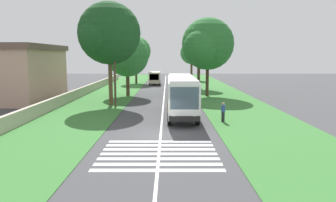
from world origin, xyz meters
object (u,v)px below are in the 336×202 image
Objects in this scene: roadside_tree_right_2 at (206,45)px; roadside_tree_left_0 at (135,52)px; roadside_tree_right_1 at (191,53)px; pedestrian at (223,112)px; roadside_tree_left_2 at (108,35)px; roadside_tree_right_0 at (198,47)px; trailing_car_1 at (176,86)px; trailing_minibus_0 at (155,77)px; coach_bus at (181,94)px; roadside_building at (13,72)px; utility_pole at (115,70)px; trailing_car_0 at (175,90)px; roadside_tree_left_1 at (127,56)px.

roadside_tree_left_0 is at bearing 29.21° from roadside_tree_right_2.
roadside_tree_right_1 reaches higher than pedestrian.
roadside_tree_left_2 is 1.22× the size of roadside_tree_right_0.
trailing_car_1 is 0.72× the size of trailing_minibus_0.
trailing_car_1 is at bearing -0.25° from coach_bus.
roadside_tree_right_2 is (-21.38, -11.95, 0.68)m from roadside_tree_left_0.
roadside_building is (11.06, 21.00, 1.42)m from coach_bus.
utility_pole is (-9.68, 11.13, -3.04)m from roadside_tree_right_2.
roadside_tree_left_0 reaches higher than utility_pole.
roadside_tree_left_2 reaches higher than trailing_car_0.
utility_pole is at bearing -178.49° from roadside_tree_left_0.
trailing_minibus_0 is 6.95m from roadside_tree_left_0.
roadside_tree_right_2 reaches higher than utility_pole.
roadside_tree_right_0 is (2.86, -3.86, 6.44)m from trailing_car_1.
roadside_tree_right_0 reaches higher than coach_bus.
pedestrian is (-39.27, -11.35, -5.51)m from roadside_tree_left_0.
pedestrian is at bearing 178.99° from roadside_tree_right_0.
roadside_building is at bearing 121.26° from roadside_tree_right_0.
roadside_tree_left_0 is 1.07× the size of roadside_tree_right_1.
roadside_tree_right_1 reaches higher than utility_pole.
roadside_building is at bearing 106.22° from trailing_car_0.
trailing_minibus_0 is 12.13m from roadside_tree_right_0.
roadside_tree_left_1 reaches higher than coach_bus.
roadside_tree_left_1 is 9.06m from roadside_tree_left_2.
roadside_tree_left_1 is at bearing 169.96° from trailing_minibus_0.
roadside_building is at bearing 107.72° from roadside_tree_left_1.
coach_bus is at bearing -127.50° from utility_pole.
roadside_tree_right_2 reaches higher than roadside_tree_right_1.
utility_pole is at bearing 131.01° from roadside_tree_right_2.
roadside_tree_right_1 is at bearing -52.65° from roadside_tree_left_0.
roadside_tree_left_0 is 41.25m from pedestrian.
pedestrian is at bearing -163.87° from roadside_tree_left_0.
trailing_car_1 is at bearing -148.64° from roadside_tree_left_0.
roadside_tree_left_2 is (-29.66, 0.04, 1.59)m from roadside_tree_left_0.
roadside_tree_right_0 is (10.70, -11.01, 1.52)m from roadside_tree_left_1.
roadside_tree_left_2 is at bearing 142.86° from trailing_car_0.
roadside_tree_left_2 reaches higher than pedestrian.
pedestrian is at bearing -128.78° from coach_bus.
roadside_tree_left_2 is (-26.82, 4.10, 6.46)m from trailing_minibus_0.
roadside_tree_right_2 is 1.40× the size of utility_pole.
roadside_tree_right_0 is at bearing -31.55° from roadside_tree_left_2.
roadside_tree_right_1 is (22.36, -4.09, 5.55)m from trailing_car_1.
trailing_minibus_0 reaches higher than trailing_car_1.
trailing_car_1 is at bearing -42.36° from roadside_tree_left_1.
coach_bus is at bearing -130.71° from roadside_tree_left_2.
roadside_building is at bearing 72.05° from roadside_tree_left_2.
roadside_tree_right_0 is at bearing -27.99° from utility_pole.
trailing_car_1 is 11.18m from roadside_tree_right_2.
roadside_tree_left_0 is 0.69× the size of roadside_building.
roadside_tree_right_0 reaches higher than trailing_car_0.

